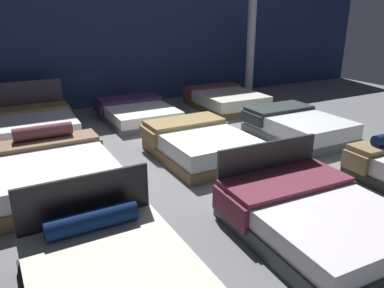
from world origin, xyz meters
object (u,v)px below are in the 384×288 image
object	(u,v)px
bed_5	(297,126)
bed_7	(138,112)
bed_4	(199,144)
bed_0	(118,288)
bed_8	(226,100)
bed_1	(314,217)
bed_3	(54,171)
bed_6	(34,123)
support_pillar	(251,36)

from	to	relation	value
bed_5	bed_7	world-z (taller)	bed_5
bed_4	bed_5	distance (m)	2.32
bed_0	bed_5	distance (m)	5.50
bed_5	bed_8	bearing A→B (deg)	89.06
bed_1	bed_8	world-z (taller)	bed_1
bed_0	bed_5	world-z (taller)	bed_0
bed_8	bed_5	bearing A→B (deg)	-89.31
bed_3	bed_4	bearing A→B (deg)	0.81
bed_3	bed_8	size ratio (longest dim) A/B	0.92
bed_4	bed_3	bearing A→B (deg)	-179.38
bed_5	bed_8	distance (m)	2.79
bed_6	bed_0	bearing A→B (deg)	-88.90
bed_0	bed_1	size ratio (longest dim) A/B	1.00
bed_1	support_pillar	distance (m)	7.90
bed_4	bed_1	bearing A→B (deg)	-91.38
bed_5	support_pillar	bearing A→B (deg)	67.63
bed_1	bed_4	world-z (taller)	bed_1
bed_1	bed_8	bearing A→B (deg)	68.72
bed_3	bed_6	distance (m)	2.92
bed_3	bed_8	bearing A→B (deg)	30.04
bed_5	bed_4	bearing A→B (deg)	-179.75
bed_4	bed_5	xyz separation A→B (m)	(2.32, -0.03, -0.01)
bed_3	bed_7	world-z (taller)	bed_3
bed_1	bed_6	size ratio (longest dim) A/B	1.03
bed_6	support_pillar	size ratio (longest dim) A/B	0.58
bed_7	bed_6	bearing A→B (deg)	178.22
bed_8	support_pillar	world-z (taller)	support_pillar
bed_7	support_pillar	xyz separation A→B (m)	(4.06, 1.04, 1.56)
bed_3	bed_5	world-z (taller)	bed_3
bed_1	support_pillar	xyz separation A→B (m)	(4.06, 6.61, 1.51)
bed_4	support_pillar	distance (m)	5.71
bed_3	support_pillar	xyz separation A→B (m)	(6.45, 3.83, 1.49)
bed_0	support_pillar	distance (m)	9.33
bed_8	support_pillar	xyz separation A→B (m)	(1.56, 1.06, 1.53)
bed_4	bed_5	size ratio (longest dim) A/B	0.95
bed_0	bed_4	distance (m)	3.70
bed_5	support_pillar	world-z (taller)	support_pillar
bed_5	bed_7	size ratio (longest dim) A/B	0.98
bed_5	bed_6	bearing A→B (deg)	148.98
bed_3	bed_7	size ratio (longest dim) A/B	0.94
bed_7	bed_3	bearing A→B (deg)	-129.06
bed_1	bed_5	xyz separation A→B (m)	(2.40, 2.77, 0.00)
bed_8	bed_7	bearing A→B (deg)	-177.84
bed_6	bed_7	size ratio (longest dim) A/B	0.97
bed_4	bed_6	xyz separation A→B (m)	(-2.39, 2.91, -0.04)
bed_7	bed_8	xyz separation A→B (m)	(2.50, -0.02, 0.03)
bed_0	bed_6	bearing A→B (deg)	89.50
bed_0	bed_7	size ratio (longest dim) A/B	1.00
bed_1	bed_5	distance (m)	3.66
bed_3	support_pillar	bearing A→B (deg)	31.19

